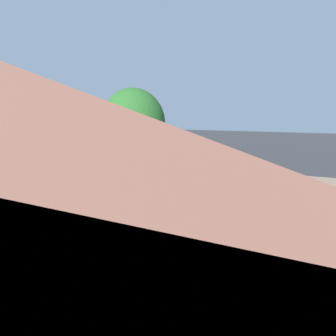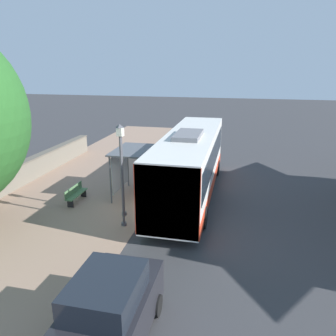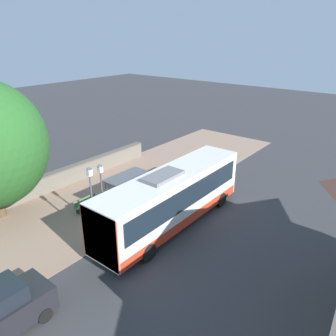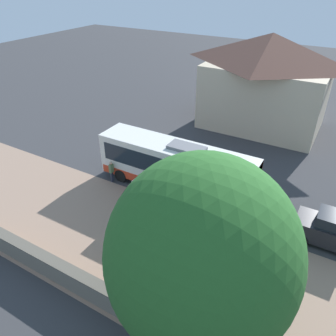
{
  "view_description": "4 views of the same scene",
  "coord_description": "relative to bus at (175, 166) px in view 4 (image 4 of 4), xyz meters",
  "views": [
    {
      "loc": [
        16.04,
        7.45,
        6.47
      ],
      "look_at": [
        1.47,
        2.83,
        2.53
      ],
      "focal_mm": 24.0,
      "sensor_mm": 36.0,
      "label": 1
    },
    {
      "loc": [
        4.24,
        -14.72,
        6.97
      ],
      "look_at": [
        0.48,
        2.04,
        1.56
      ],
      "focal_mm": 35.0,
      "sensor_mm": 36.0,
      "label": 2
    },
    {
      "loc": [
        12.6,
        -11.93,
        11.17
      ],
      "look_at": [
        -0.65,
        4.61,
        2.44
      ],
      "focal_mm": 35.0,
      "sensor_mm": 36.0,
      "label": 3
    },
    {
      "loc": [
        -15.65,
        -7.32,
        13.98
      ],
      "look_at": [
        0.37,
        1.9,
        2.54
      ],
      "focal_mm": 35.0,
      "sensor_mm": 36.0,
      "label": 4
    }
  ],
  "objects": [
    {
      "name": "shade_tree",
      "position": [
        -9.36,
        -6.21,
        3.01
      ],
      "size": [
        7.18,
        7.18,
        8.89
      ],
      "color": "brown",
      "rests_on": "ground"
    },
    {
      "name": "background_building",
      "position": [
        14.18,
        -2.06,
        2.67
      ],
      "size": [
        8.19,
        11.7,
        8.94
      ],
      "color": "#C6B293",
      "rests_on": "ground"
    },
    {
      "name": "ground_plane",
      "position": [
        -1.7,
        -2.06,
        -1.93
      ],
      "size": [
        120.0,
        120.0,
        0.0
      ],
      "primitive_type": "plane",
      "color": "#353538",
      "rests_on": "ground"
    },
    {
      "name": "bus",
      "position": [
        0.0,
        0.0,
        0.0
      ],
      "size": [
        2.65,
        11.45,
        3.74
      ],
      "color": "silver",
      "rests_on": "ground"
    },
    {
      "name": "sidewalk_plaza",
      "position": [
        -6.2,
        -2.06,
        -1.92
      ],
      "size": [
        9.0,
        44.0,
        0.02
      ],
      "color": "#937560",
      "rests_on": "ground"
    },
    {
      "name": "bus_shelter",
      "position": [
        -3.27,
        -0.57,
        0.27
      ],
      "size": [
        1.78,
        2.99,
        2.66
      ],
      "color": "#515459",
      "rests_on": "ground"
    },
    {
      "name": "street_lamp_near",
      "position": [
        -2.35,
        -4.14,
        0.81
      ],
      "size": [
        0.28,
        0.28,
        4.64
      ],
      "color": "#4C4C51",
      "rests_on": "ground"
    },
    {
      "name": "stone_wall",
      "position": [
        -10.25,
        -2.06,
        -1.24
      ],
      "size": [
        0.6,
        20.0,
        1.37
      ],
      "color": "#6B6356",
      "rests_on": "ground"
    },
    {
      "name": "parked_car_behind_bus",
      "position": [
        -0.39,
        -10.53,
        -0.92
      ],
      "size": [
        1.99,
        4.01,
        2.09
      ],
      "color": "black",
      "rests_on": "ground"
    },
    {
      "name": "street_lamp_far",
      "position": [
        -2.7,
        -3.12,
        0.68
      ],
      "size": [
        0.28,
        0.28,
        4.41
      ],
      "color": "#4C4C51",
      "rests_on": "ground"
    },
    {
      "name": "bench",
      "position": [
        -5.75,
        -2.16,
        -1.45
      ],
      "size": [
        0.4,
        1.8,
        0.88
      ],
      "color": "#4C7247",
      "rests_on": "ground"
    },
    {
      "name": "pedestrian",
      "position": [
        -1.58,
        4.57,
        -0.9
      ],
      "size": [
        0.34,
        0.23,
        1.74
      ],
      "color": "#2D3347",
      "rests_on": "ground"
    }
  ]
}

